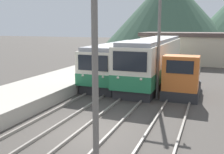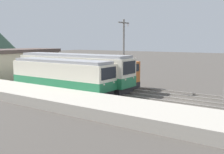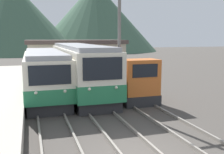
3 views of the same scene
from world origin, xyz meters
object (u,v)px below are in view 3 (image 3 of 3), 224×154
(commuter_train_center, at_px, (79,70))
(shunting_locomotive, at_px, (132,83))
(commuter_train_left, at_px, (44,75))
(catenary_mast_mid, at_px, (119,43))

(commuter_train_center, xyz_separation_m, shunting_locomotive, (3.00, -4.32, -0.57))
(commuter_train_left, xyz_separation_m, catenary_mast_mid, (4.31, -4.87, 2.47))
(commuter_train_left, bearing_deg, catenary_mast_mid, -48.52)
(catenary_mast_mid, bearing_deg, commuter_train_center, 104.46)
(commuter_train_left, relative_size, commuter_train_center, 0.80)
(commuter_train_center, relative_size, shunting_locomotive, 3.12)
(commuter_train_left, distance_m, catenary_mast_mid, 6.96)
(shunting_locomotive, bearing_deg, commuter_train_left, 150.02)
(commuter_train_left, distance_m, shunting_locomotive, 6.71)
(catenary_mast_mid, bearing_deg, shunting_locomotive, 45.61)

